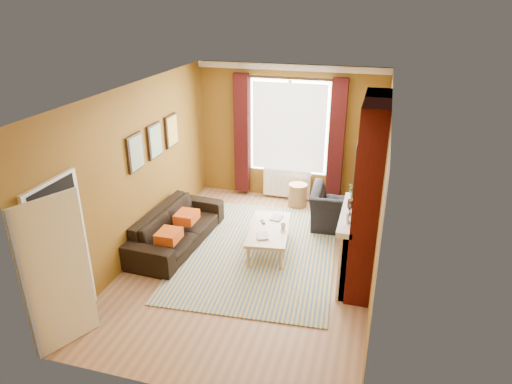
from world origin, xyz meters
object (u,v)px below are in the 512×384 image
sofa (177,227)px  floor_lamp (362,159)px  coffee_table (269,230)px  wicker_stool (298,195)px  armchair (343,209)px

sofa → floor_lamp: (2.94, 2.05, 0.85)m
coffee_table → wicker_stool: wicker_stool is taller
coffee_table → wicker_stool: 1.92m
wicker_stool → floor_lamp: (1.22, -0.08, 0.93)m
sofa → coffee_table: sofa is taller
floor_lamp → sofa: bearing=-145.2°
armchair → coffee_table: armchair is taller
armchair → wicker_stool: bearing=-39.3°
armchair → wicker_stool: 1.24m
sofa → floor_lamp: bearing=-52.1°
wicker_stool → floor_lamp: floor_lamp is taller
coffee_table → floor_lamp: (1.35, 1.83, 0.78)m
armchair → floor_lamp: floor_lamp is taller
coffee_table → wicker_stool: (0.13, 1.91, -0.15)m
coffee_table → armchair: bearing=38.8°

